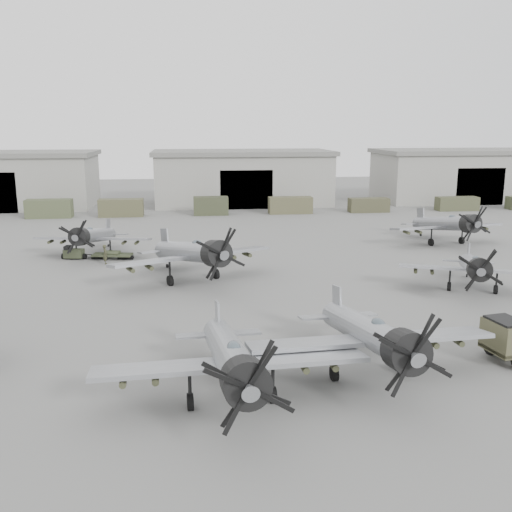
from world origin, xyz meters
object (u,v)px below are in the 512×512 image
at_px(aircraft_far_0, 92,236).
at_px(aircraft_far_1, 448,224).
at_px(aircraft_extra_712, 232,360).
at_px(tug_trailer, 89,254).
at_px(ground_crew, 105,254).
at_px(aircraft_mid_2, 474,267).
at_px(aircraft_mid_1, 194,253).
at_px(aircraft_near_1, 373,335).

height_order(aircraft_far_0, aircraft_far_1, aircraft_far_1).
bearing_deg(aircraft_far_0, aircraft_extra_712, -60.91).
bearing_deg(tug_trailer, ground_crew, -40.88).
height_order(aircraft_far_1, ground_crew, aircraft_far_1).
height_order(aircraft_mid_2, aircraft_far_1, aircraft_far_1).
xyz_separation_m(aircraft_mid_1, tug_trailer, (-10.01, 9.72, -2.00)).
bearing_deg(aircraft_extra_712, tug_trailer, 106.54).
bearing_deg(tug_trailer, aircraft_far_1, 13.06).
distance_m(aircraft_mid_2, aircraft_extra_712, 25.56).
height_order(aircraft_far_0, aircraft_extra_712, aircraft_extra_712).
bearing_deg(aircraft_far_0, aircraft_far_1, 12.09).
relative_size(aircraft_far_0, aircraft_extra_712, 0.90).
xyz_separation_m(aircraft_near_1, aircraft_mid_2, (12.60, 13.93, -0.25)).
distance_m(aircraft_mid_1, aircraft_extra_712, 21.71).
xyz_separation_m(aircraft_mid_2, aircraft_far_1, (6.15, 17.53, 0.24)).
bearing_deg(ground_crew, aircraft_far_1, -93.80).
xyz_separation_m(aircraft_mid_1, aircraft_far_0, (-9.73, 10.70, -0.43)).
bearing_deg(aircraft_far_0, tug_trailer, -95.82).
relative_size(aircraft_mid_1, aircraft_extra_712, 1.06).
bearing_deg(aircraft_far_0, aircraft_mid_1, -37.62).
distance_m(aircraft_far_0, tug_trailer, 1.87).
bearing_deg(aircraft_mid_2, aircraft_near_1, -109.99).
xyz_separation_m(aircraft_mid_1, aircraft_mid_2, (21.24, -5.54, -0.45)).
height_order(aircraft_extra_712, ground_crew, aircraft_extra_712).
bearing_deg(aircraft_far_1, ground_crew, 179.03).
distance_m(aircraft_mid_1, aircraft_far_1, 29.90).
bearing_deg(aircraft_mid_1, aircraft_mid_2, -38.72).
relative_size(aircraft_far_1, ground_crew, 6.84).
distance_m(aircraft_extra_712, ground_crew, 30.59).
bearing_deg(aircraft_extra_712, aircraft_near_1, 13.38).
height_order(aircraft_mid_2, aircraft_far_0, aircraft_far_0).
xyz_separation_m(aircraft_mid_2, aircraft_extra_712, (-19.84, -16.12, 0.25)).
xyz_separation_m(aircraft_mid_2, ground_crew, (-29.33, 12.93, -1.12)).
distance_m(aircraft_mid_2, aircraft_far_0, 34.97).
bearing_deg(aircraft_mid_1, tug_trailer, 111.73).
bearing_deg(aircraft_near_1, ground_crew, 118.45).
distance_m(aircraft_mid_1, tug_trailer, 14.10).
distance_m(aircraft_far_0, ground_crew, 3.87).
relative_size(aircraft_near_1, aircraft_far_1, 1.00).
height_order(aircraft_far_0, ground_crew, aircraft_far_0).
bearing_deg(aircraft_mid_2, aircraft_far_1, 92.81).
height_order(aircraft_mid_1, aircraft_far_1, aircraft_mid_1).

